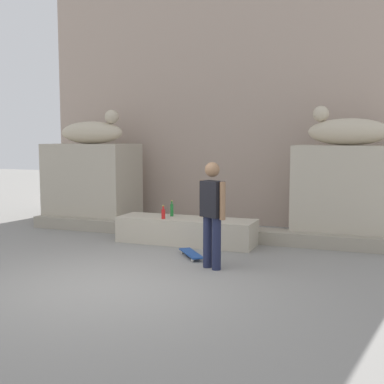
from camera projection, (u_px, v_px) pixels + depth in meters
ground_plane at (109, 285)px, 7.10m from camera, size 40.00×40.00×0.00m
facade_wall at (228, 98)px, 12.08m from camera, size 9.06×0.60×5.95m
pedestal_left at (93, 184)px, 11.94m from camera, size 1.98×1.31×1.89m
pedestal_right at (346, 194)px, 9.92m from camera, size 1.98×1.31×1.89m
statue_reclining_left at (93, 132)px, 11.79m from camera, size 1.61×0.58×0.78m
statue_reclining_right at (346, 131)px, 9.81m from camera, size 1.68×0.89×0.78m
ledge_block at (186, 231)px, 9.83m from camera, size 2.69×0.78×0.49m
skater at (212, 210)px, 7.87m from camera, size 0.49×0.34×1.67m
skateboard at (191, 254)px, 8.71m from camera, size 0.65×0.75×0.08m
bottle_red at (163, 214)px, 9.71m from camera, size 0.07×0.07×0.26m
bottle_green at (172, 210)px, 10.03m from camera, size 0.07×0.07×0.31m
stair_step at (197, 231)px, 10.39m from camera, size 7.71×0.50×0.26m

